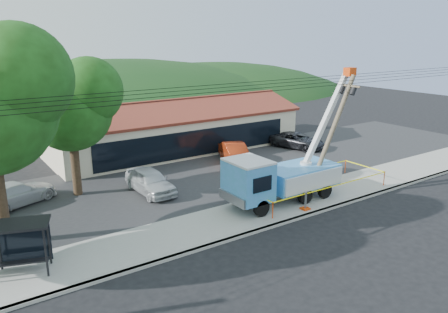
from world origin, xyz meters
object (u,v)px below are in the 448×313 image
at_px(bus_shelter, 21,235).
at_px(car_white, 17,206).
at_px(leaning_pole, 332,130).
at_px(car_dark, 297,149).
at_px(car_red, 235,164).
at_px(car_silver, 151,194).
at_px(utility_truck, 280,177).

bearing_deg(bus_shelter, car_white, 102.17).
relative_size(leaning_pole, car_dark, 1.52).
distance_m(bus_shelter, car_red, 19.58).
height_order(leaning_pole, bus_shelter, leaning_pole).
distance_m(car_red, car_dark, 7.59).
xyz_separation_m(car_silver, car_red, (8.66, 2.49, 0.00)).
bearing_deg(leaning_pole, car_dark, 56.33).
bearing_deg(car_silver, utility_truck, -47.88).
bearing_deg(utility_truck, car_white, 147.15).
height_order(leaning_pole, car_white, leaning_pole).
xyz_separation_m(leaning_pole, car_red, (-0.91, 9.23, -4.34)).
relative_size(utility_truck, leaning_pole, 1.23).
bearing_deg(car_silver, car_dark, 9.75).
bearing_deg(car_dark, car_silver, 174.21).
bearing_deg(leaning_pole, car_silver, 144.81).
xyz_separation_m(leaning_pole, car_white, (-17.30, 9.39, -4.34)).
bearing_deg(car_dark, car_red, 168.57).
height_order(car_red, car_dark, car_red).
relative_size(car_red, car_dark, 0.95).
bearing_deg(car_dark, utility_truck, -155.02).
height_order(leaning_pole, car_dark, leaning_pole).
height_order(bus_shelter, car_silver, bus_shelter).
xyz_separation_m(leaning_pole, car_dark, (6.65, 9.98, -4.34)).
distance_m(leaning_pole, bus_shelter, 18.60).
bearing_deg(car_dark, car_white, 164.37).
bearing_deg(utility_truck, car_dark, 42.03).
distance_m(utility_truck, car_silver, 8.65).
height_order(car_silver, car_red, car_silver).
bearing_deg(leaning_pole, utility_truck, 170.52).
relative_size(car_white, car_dark, 1.00).
distance_m(car_red, car_white, 16.40).
bearing_deg(car_white, car_silver, -133.45).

